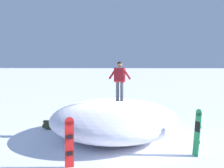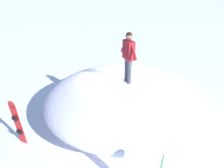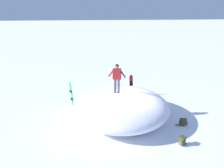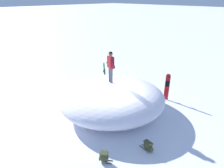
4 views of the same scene
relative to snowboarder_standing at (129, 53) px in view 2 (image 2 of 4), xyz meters
The scene contains 6 objects.
ground 2.79m from the snowboarder_standing, 154.18° to the left, with size 240.00×240.00×0.00m, color white.
snow_mound 1.85m from the snowboarder_standing, 154.39° to the left, with size 5.76×5.57×1.64m, color white.
snowboarder_standing is the anchor object (origin of this frame).
snowboard_primary_upright 4.08m from the snowboarder_standing, 115.06° to the right, with size 0.32×0.25×1.65m.
backpack_near 4.52m from the snowboarder_standing, 159.77° to the left, with size 0.70×0.30×0.44m.
backpack_far 4.77m from the snowboarder_standing, 131.94° to the left, with size 0.56×0.50×0.46m.
Camera 2 is at (5.17, -5.49, 4.95)m, focal length 35.22 mm.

